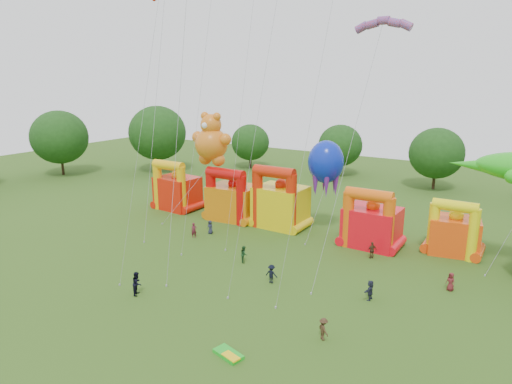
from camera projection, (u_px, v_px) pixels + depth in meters
The scene contains 21 objects.
ground at pixel (117, 352), 29.30m from camera, with size 160.00×160.00×0.00m, color #325518.
tree_ring at pixel (104, 254), 28.88m from camera, with size 125.32×127.44×12.07m.
bouncy_castle_0 at pixel (176, 190), 60.42m from camera, with size 5.55×4.58×6.69m.
bouncy_castle_1 at pixel (232, 199), 56.03m from camera, with size 6.14×5.10×6.62m.
bouncy_castle_2 at pixel (279, 203), 53.13m from camera, with size 5.77×4.67×7.43m.
bouncy_castle_3 at pixel (371, 224), 47.05m from camera, with size 5.50×4.47×6.38m.
bouncy_castle_4 at pixel (454, 232), 45.13m from camera, with size 5.21×4.46×5.72m.
teddy_bear_kite at pixel (197, 173), 55.03m from camera, with size 6.35×7.60×13.17m.
octopus_kite at pixel (325, 169), 49.97m from camera, with size 3.93×6.94×10.55m.
parafoil_kites at pixel (288, 139), 38.89m from camera, with size 26.44×14.58×28.46m.
diamond_kites at pixel (230, 83), 38.77m from camera, with size 15.79×17.84×42.08m.
folded_kite_bundle at pixel (229, 354), 28.84m from camera, with size 2.19×1.49×0.31m.
spectator_0 at pixel (210, 227), 51.14m from camera, with size 0.75×0.49×1.54m, color #202336.
spectator_1 at pixel (194, 230), 49.85m from camera, with size 0.62×0.40×1.69m, color #561826.
spectator_2 at pixel (244, 254), 43.31m from camera, with size 0.78×0.61×1.61m, color #183D1D.
spectator_3 at pixel (271, 274), 38.90m from camera, with size 1.08×0.62×1.67m, color black.
spectator_4 at pixel (372, 250), 44.18m from camera, with size 0.98×0.41×1.67m, color #3F2A19.
spectator_5 at pixel (370, 290), 35.99m from camera, with size 1.52×0.48×1.64m, color #222538.
spectator_6 at pixel (451, 282), 37.55m from camera, with size 0.77×0.50×1.57m, color maroon.
spectator_8 at pixel (137, 283), 36.83m from camera, with size 0.95×0.74×1.96m, color black.
spectator_9 at pixel (323, 329), 30.50m from camera, with size 1.02×0.59×1.59m, color #3B2717.
Camera 1 is at (21.30, -17.17, 17.24)m, focal length 32.00 mm.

